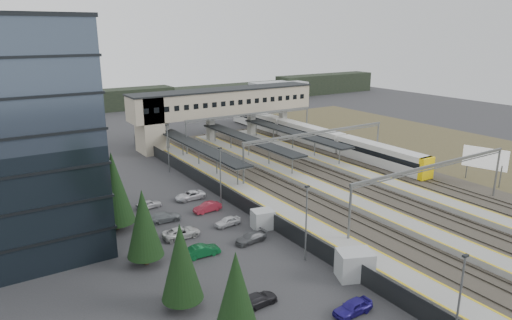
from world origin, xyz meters
TOP-DOWN VIEW (x-y plane):
  - ground at (0.00, 0.00)m, footprint 220.00×220.00m
  - conifer_row at (-22.00, -3.86)m, footprint 4.42×49.82m
  - car_park at (-13.53, -5.57)m, footprint 10.35×44.49m
  - lampposts at (-8.00, 1.25)m, footprint 0.50×53.25m
  - fence at (-6.50, 5.00)m, footprint 0.08×90.00m
  - relay_cabin_near at (-6.23, -13.23)m, footprint 3.93×3.46m
  - relay_cabin_far at (-7.30, 0.93)m, footprint 2.82×2.50m
  - rail_corridor at (9.34, 5.00)m, footprint 34.00×90.00m
  - canopies at (7.00, 27.00)m, footprint 23.10×30.00m
  - footbridge at (7.70, 42.00)m, footprint 40.40×6.40m
  - gantries at (12.00, 3.00)m, footprint 28.40×62.28m
  - train at (24.00, 30.35)m, footprint 2.78×58.07m
  - billboard at (30.46, -3.54)m, footprint 2.12×6.21m
  - scrub_east at (45.00, 5.00)m, footprint 34.00×120.00m
  - treeline_far at (23.81, 92.28)m, footprint 170.00×19.00m

SIDE VIEW (x-z plane):
  - ground at x=0.00m, z-range 0.00..0.00m
  - scrub_east at x=45.00m, z-range 0.00..0.06m
  - rail_corridor at x=9.34m, z-range -0.17..0.75m
  - car_park at x=-13.53m, z-range -0.05..1.24m
  - fence at x=-6.50m, z-range 0.00..2.00m
  - relay_cabin_far at x=-7.30m, z-range 0.00..2.27m
  - relay_cabin_near at x=-6.23m, z-range 0.00..2.71m
  - train at x=24.00m, z-range 0.24..3.74m
  - treeline_far at x=23.81m, z-range -0.55..6.45m
  - billboard at x=30.46m, z-range 1.00..6.59m
  - canopies at x=7.00m, z-range 2.28..5.56m
  - lampposts at x=-8.00m, z-range 0.30..8.37m
  - conifer_row at x=-22.00m, z-range 0.09..9.59m
  - gantries at x=12.00m, z-range 2.41..9.58m
  - footbridge at x=7.70m, z-range 2.33..13.53m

